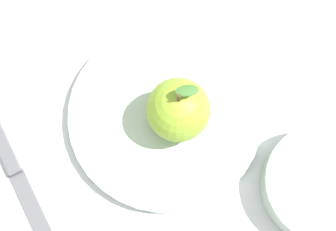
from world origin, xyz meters
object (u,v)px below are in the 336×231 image
apple (178,110)px  knife (19,179)px  side_bowl (322,184)px  dinner_plate (168,118)px

apple → knife: size_ratio=0.43×
side_bowl → apple: bearing=114.1°
dinner_plate → apple: apple is taller
dinner_plate → side_bowl: bearing=-65.1°
dinner_plate → apple: bearing=-51.8°
apple → side_bowl: size_ratio=0.65×
side_bowl → knife: size_ratio=0.66×
apple → knife: bearing=160.5°
dinner_plate → side_bowl: 0.18m
knife → apple: bearing=-19.5°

